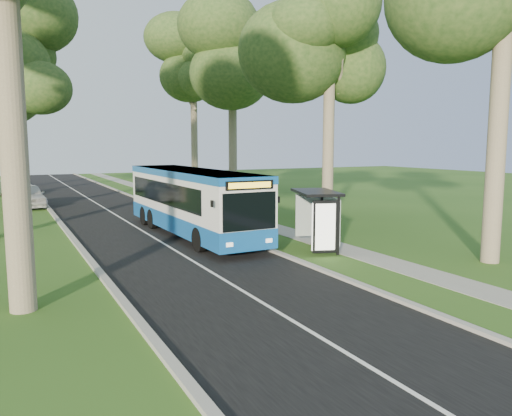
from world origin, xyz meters
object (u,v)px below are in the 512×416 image
Objects in this scene: car_white at (29,196)px; car_silver at (11,188)px; litter_bin at (260,226)px; bus_shelter at (324,209)px; bus at (192,202)px; bus_stop_sign at (266,202)px.

car_silver is at bearing 92.46° from car_white.
litter_bin is 28.05m from car_silver.
car_white is at bearing -93.69° from car_silver.
bus_shelter reaches higher than car_silver.
litter_bin is at bearing -64.77° from car_white.
bus_stop_sign is at bearing -44.73° from bus.
bus is 2.50× the size of car_white.
bus is at bearing 158.45° from bus_stop_sign.
bus_stop_sign is 3.04× the size of litter_bin.
litter_bin is at bearing -78.07° from car_silver.
bus is 4.25× the size of bus_stop_sign.
bus_stop_sign reaches higher than bus_shelter.
car_white is (-9.43, 17.08, 0.35)m from litter_bin.
litter_bin is (2.94, -1.50, -1.18)m from bus.
car_silver is (-0.96, 8.97, -0.16)m from car_white.
bus_stop_sign is 1.70m from litter_bin.
bus is at bearing -71.07° from car_white.
car_white reaches higher than litter_bin.
bus_stop_sign is at bearing -79.27° from car_silver.
bus_stop_sign is at bearing -66.78° from car_white.
bus_stop_sign is at bearing -101.47° from litter_bin.
bus_shelter is at bearing -51.38° from bus_stop_sign.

